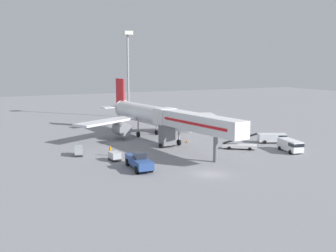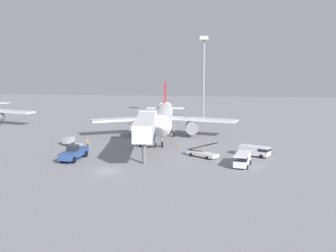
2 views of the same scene
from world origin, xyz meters
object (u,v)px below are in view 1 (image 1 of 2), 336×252
pushback_tug (139,161)px  belt_loader_truck (240,145)px  service_van_far_center (291,145)px  safety_cone_alpha (187,141)px  apron_light_mast (128,57)px  airplane_at_gate (148,115)px  ground_crew_worker_foreground (110,150)px  baggage_cart_outer_left (115,156)px  baggage_cart_mid_left (79,151)px  jet_bridge (192,123)px  service_van_mid_right (273,138)px

pushback_tug → belt_loader_truck: (21.39, 4.77, -0.43)m
service_van_far_center → safety_cone_alpha: bearing=127.7°
safety_cone_alpha → pushback_tug: bearing=-137.8°
pushback_tug → service_van_far_center: bearing=-2.1°
apron_light_mast → safety_cone_alpha: bearing=-94.8°
airplane_at_gate → ground_crew_worker_foreground: 19.23m
service_van_far_center → baggage_cart_outer_left: (-29.42, 7.51, -0.43)m
service_van_far_center → baggage_cart_mid_left: (-33.65, 13.52, -0.32)m
pushback_tug → baggage_cart_mid_left: size_ratio=2.73×
pushback_tug → safety_cone_alpha: size_ratio=10.87×
jet_bridge → baggage_cart_mid_left: jet_bridge is taller
belt_loader_truck → baggage_cart_mid_left: bearing=164.1°
jet_bridge → safety_cone_alpha: (4.45, 9.67, -5.01)m
baggage_cart_mid_left → service_van_mid_right: bearing=-9.2°
baggage_cart_outer_left → apron_light_mast: size_ratio=0.09×
airplane_at_gate → jet_bridge: bearing=-91.4°
baggage_cart_outer_left → safety_cone_alpha: bearing=24.6°
jet_bridge → baggage_cart_mid_left: bearing=155.9°
pushback_tug → baggage_cart_mid_left: 13.72m
pushback_tug → baggage_cart_outer_left: 6.64m
jet_bridge → baggage_cart_outer_left: 13.89m
airplane_at_gate → service_van_mid_right: 25.58m
airplane_at_gate → ground_crew_worker_foreground: bearing=-133.3°
airplane_at_gate → ground_crew_worker_foreground: (-12.97, -13.74, -3.52)m
belt_loader_truck → safety_cone_alpha: size_ratio=8.62×
pushback_tug → safety_cone_alpha: (15.96, 14.45, -0.84)m
service_van_mid_right → apron_light_mast: 51.58m
airplane_at_gate → safety_cone_alpha: airplane_at_gate is taller
jet_bridge → safety_cone_alpha: 11.77m
pushback_tug → baggage_cart_mid_left: pushback_tug is taller
airplane_at_gate → baggage_cart_outer_left: airplane_at_gate is taller
pushback_tug → ground_crew_worker_foreground: pushback_tug is taller
belt_loader_truck → baggage_cart_outer_left: (-22.88, 1.69, 0.03)m
belt_loader_truck → airplane_at_gate: bearing=116.3°
belt_loader_truck → safety_cone_alpha: 11.11m
baggage_cart_outer_left → baggage_cart_mid_left: 7.35m
pushback_tug → service_van_mid_right: bearing=12.2°
pushback_tug → service_van_mid_right: size_ratio=1.32×
service_van_far_center → ground_crew_worker_foreground: 31.00m
service_van_mid_right → safety_cone_alpha: (-14.61, 7.86, -0.71)m
safety_cone_alpha → apron_light_mast: (3.33, 39.96, 16.40)m
pushback_tug → ground_crew_worker_foreground: (-1.00, 10.09, -0.27)m
pushback_tug → ground_crew_worker_foreground: bearing=95.7°
jet_bridge → safety_cone_alpha: bearing=65.3°
service_van_far_center → airplane_at_gate: bearing=122.7°
service_van_mid_right → ground_crew_worker_foreground: bearing=173.7°
pushback_tug → service_van_mid_right: pushback_tug is taller
jet_bridge → belt_loader_truck: size_ratio=3.68×
baggage_cart_outer_left → ground_crew_worker_foreground: (0.49, 3.63, 0.13)m
jet_bridge → ground_crew_worker_foreground: bearing=157.0°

